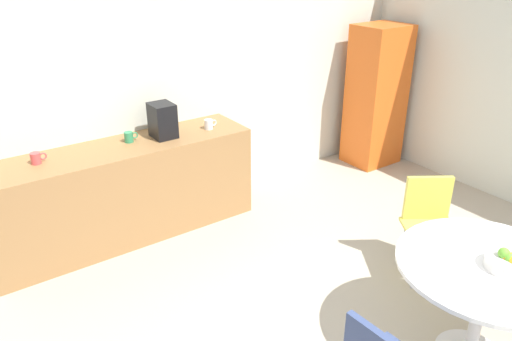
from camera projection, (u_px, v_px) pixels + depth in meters
The scene contains 10 objects.
wall_back at pixel (165, 83), 4.78m from camera, with size 6.00×0.10×2.60m, color silver.
counter_block at pixel (126, 192), 4.54m from camera, with size 2.41×0.60×0.90m, color #9E7042.
locker_cabinet at pixel (376, 96), 5.96m from camera, with size 0.60×0.50×1.70m, color orange.
round_table at pixel (486, 282), 3.07m from camera, with size 1.13×1.13×0.75m.
chair_yellow at pixel (429, 216), 4.00m from camera, with size 0.58×0.58×0.83m.
fruit_bowl at pixel (508, 262), 2.96m from camera, with size 0.26×0.26×0.13m.
mug_white at pixel (129, 137), 4.44m from camera, with size 0.13×0.08×0.09m.
mug_green at pixel (36, 158), 4.00m from camera, with size 0.13×0.08×0.09m.
mug_red at pixel (209, 124), 4.75m from camera, with size 0.13×0.08×0.09m.
coffee_maker at pixel (163, 120), 4.51m from camera, with size 0.20×0.24×0.32m, color black.
Camera 1 is at (-1.97, -1.35, 2.54)m, focal length 34.47 mm.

